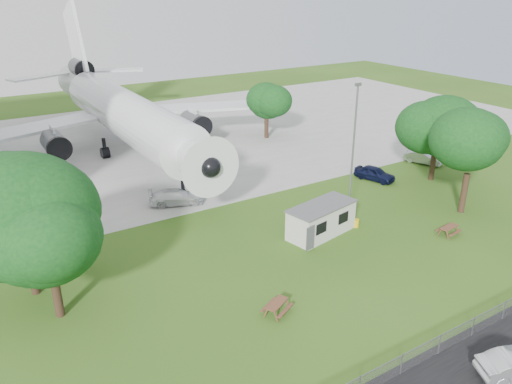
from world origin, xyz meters
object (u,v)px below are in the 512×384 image
site_cabin (321,220)px  picnic_west (277,313)px  airliner (122,110)px  picnic_east (448,235)px

site_cabin → picnic_west: 11.72m
airliner → picnic_west: 37.84m
airliner → picnic_east: airliner is taller
picnic_east → site_cabin: bearing=138.9°
airliner → picnic_east: bearing=-66.7°
airliner → picnic_west: airliner is taller
site_cabin → picnic_east: site_cabin is taller
picnic_west → picnic_east: same height
airliner → picnic_east: 39.65m
site_cabin → picnic_east: (8.90, -5.79, -1.31)m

